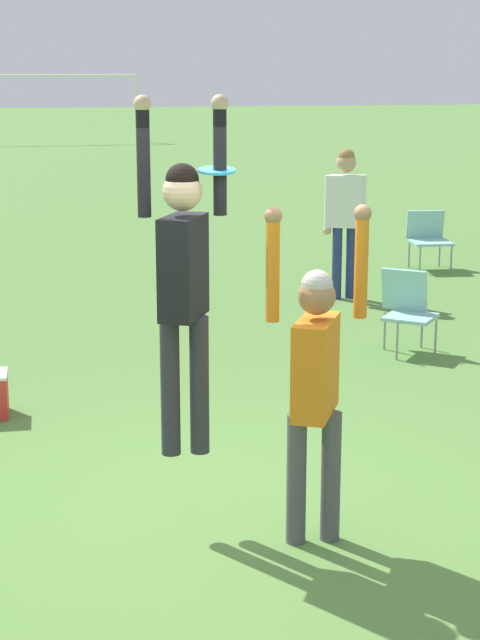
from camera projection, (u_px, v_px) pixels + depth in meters
name	position (u px, v px, depth m)	size (l,w,h in m)	color
ground_plane	(204.00, 511.00, 7.00)	(120.00, 120.00, 0.00)	#56843D
person_jumping	(183.00, 269.00, 6.39)	(0.55, 0.45, 2.19)	#2D2D38
person_defending	(316.00, 370.00, 6.32)	(0.63, 0.52, 2.07)	#4C4C51
frisbee	(217.00, 170.00, 6.30)	(0.22, 0.22, 0.04)	#2D9EDB
camping_chair_1	(408.00, 306.00, 10.72)	(0.65, 0.73, 0.83)	gray
camping_chair_2	(428.00, 235.00, 14.98)	(0.57, 0.61, 0.81)	gray
person_spectator_near	(345.00, 208.00, 12.96)	(0.54, 0.33, 1.84)	navy
soccer_goal	(35.00, 89.00, 37.14)	(7.10, 0.10, 2.35)	white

